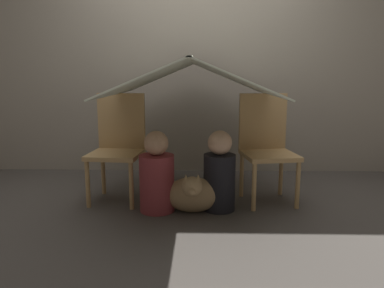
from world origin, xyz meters
TOP-DOWN VIEW (x-y plane):
  - ground_plane at (0.00, 0.00)m, footprint 8.80×8.80m
  - wall_back at (0.00, 1.23)m, footprint 7.00×0.05m
  - chair_left at (-0.63, 0.24)m, footprint 0.45×0.45m
  - chair_right at (0.62, 0.24)m, footprint 0.48×0.48m
  - sheet_canopy at (0.00, 0.16)m, footprint 1.28×1.53m
  - person_front at (-0.27, -0.06)m, footprint 0.27×0.27m
  - person_second at (0.22, -0.02)m, footprint 0.25×0.25m
  - dog at (0.01, -0.10)m, footprint 0.43×0.37m
  - floor_cushion at (-0.07, 0.26)m, footprint 0.45×0.36m

SIDE VIEW (x-z plane):
  - ground_plane at x=0.00m, z-range 0.00..0.00m
  - floor_cushion at x=-0.07m, z-range 0.00..0.10m
  - dog at x=0.01m, z-range -0.02..0.33m
  - person_front at x=-0.27m, z-range -0.04..0.60m
  - person_second at x=0.22m, z-range -0.03..0.60m
  - chair_left at x=-0.63m, z-range 0.03..0.93m
  - chair_right at x=0.62m, z-range 0.03..0.93m
  - sheet_canopy at x=0.00m, z-range 0.90..1.18m
  - wall_back at x=0.00m, z-range 0.00..2.50m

